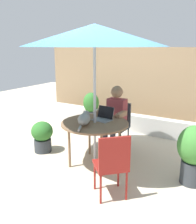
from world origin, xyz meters
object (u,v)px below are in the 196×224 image
(patio_table, at_px, (95,126))
(potted_plant_corner, at_px, (91,107))
(patio_umbrella, at_px, (95,35))
(chair_occupied, at_px, (119,122))
(person_seated, at_px, (115,115))
(potted_plant_near_fence, at_px, (194,151))
(cat, at_px, (84,119))
(chair_empty, at_px, (112,162))
(potted_plant_by_chair, at_px, (42,135))
(laptop, at_px, (104,116))

(patio_table, xyz_separation_m, potted_plant_corner, (-1.26, 1.85, -0.23))
(patio_umbrella, bearing_deg, chair_occupied, 90.00)
(chair_occupied, bearing_deg, patio_umbrella, -90.00)
(person_seated, xyz_separation_m, potted_plant_near_fence, (1.51, -0.50, -0.19))
(cat, bearing_deg, person_seated, 83.28)
(chair_occupied, distance_m, cat, 1.07)
(chair_empty, distance_m, potted_plant_near_fence, 1.23)
(cat, height_order, potted_plant_corner, cat)
(patio_umbrella, xyz_separation_m, potted_plant_near_fence, (1.51, 0.21, -1.59))
(potted_plant_near_fence, bearing_deg, potted_plant_corner, 149.34)
(patio_table, height_order, potted_plant_corner, potted_plant_corner)
(patio_umbrella, bearing_deg, potted_plant_by_chair, -177.40)
(chair_occupied, distance_m, chair_empty, 1.73)
(potted_plant_near_fence, xyz_separation_m, potted_plant_by_chair, (-2.63, -0.26, -0.18))
(chair_occupied, height_order, potted_plant_corner, chair_occupied)
(chair_occupied, bearing_deg, chair_empty, -66.11)
(patio_table, height_order, potted_plant_by_chair, patio_table)
(cat, bearing_deg, potted_plant_corner, 119.95)
(patio_umbrella, relative_size, potted_plant_by_chair, 3.87)
(chair_occupied, height_order, laptop, laptop)
(potted_plant_corner, bearing_deg, potted_plant_near_fence, -30.66)
(chair_occupied, relative_size, potted_plant_by_chair, 1.52)
(chair_empty, relative_size, laptop, 2.74)
(cat, bearing_deg, patio_umbrella, 56.14)
(patio_table, height_order, potted_plant_near_fence, potted_plant_near_fence)
(chair_occupied, relative_size, potted_plant_corner, 1.10)
(patio_umbrella, xyz_separation_m, potted_plant_by_chair, (-1.12, -0.05, -1.77))
(person_seated, xyz_separation_m, cat, (-0.10, -0.86, 0.13))
(person_seated, distance_m, potted_plant_corner, 1.72)
(chair_empty, distance_m, potted_plant_by_chair, 1.95)
(patio_umbrella, height_order, chair_empty, patio_umbrella)
(chair_empty, height_order, potted_plant_by_chair, chair_empty)
(person_seated, height_order, cat, person_seated)
(potted_plant_corner, bearing_deg, cat, -60.05)
(patio_table, relative_size, laptop, 3.38)
(chair_empty, distance_m, person_seated, 1.60)
(chair_empty, bearing_deg, chair_occupied, 113.89)
(person_seated, bearing_deg, potted_plant_corner, 137.68)
(cat, distance_m, potted_plant_by_chair, 1.14)
(person_seated, bearing_deg, cat, -96.72)
(laptop, bearing_deg, potted_plant_near_fence, -0.16)
(potted_plant_by_chair, bearing_deg, potted_plant_corner, 94.14)
(chair_occupied, height_order, person_seated, person_seated)
(chair_empty, relative_size, potted_plant_by_chair, 1.52)
(laptop, bearing_deg, chair_empty, -54.90)
(patio_table, distance_m, potted_plant_near_fence, 1.54)
(chair_empty, xyz_separation_m, potted_plant_by_chair, (-1.82, 0.66, -0.20))
(potted_plant_by_chair, bearing_deg, patio_table, 2.60)
(patio_umbrella, distance_m, potted_plant_near_fence, 2.20)
(chair_empty, bearing_deg, potted_plant_corner, 127.31)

